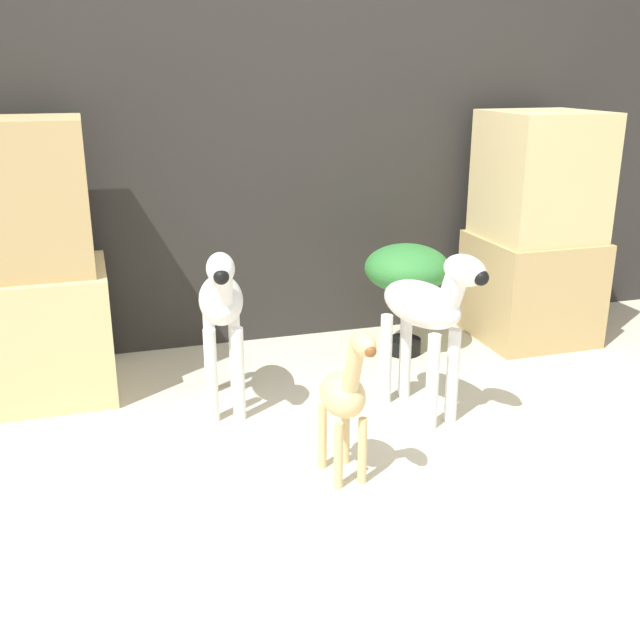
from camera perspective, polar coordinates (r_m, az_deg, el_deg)
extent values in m
plane|color=beige|center=(2.68, 6.76, -12.38)|extent=(14.00, 14.00, 0.00)
cube|color=#2D2B28|center=(3.84, -2.61, 14.58)|extent=(6.40, 0.08, 2.20)
cube|color=#DBC184|center=(3.49, -20.26, -0.84)|extent=(0.56, 0.57, 0.56)
cube|color=tan|center=(3.34, -21.41, 8.78)|extent=(0.48, 0.49, 0.63)
cube|color=tan|center=(4.10, 15.72, 2.38)|extent=(0.56, 0.57, 0.54)
cube|color=#DBC184|center=(3.99, 16.47, 10.49)|extent=(0.52, 0.53, 0.63)
cylinder|color=white|center=(3.07, 10.06, -4.21)|extent=(0.05, 0.05, 0.40)
cylinder|color=white|center=(3.00, 8.56, -4.69)|extent=(0.05, 0.05, 0.40)
cylinder|color=white|center=(3.26, 6.51, -2.60)|extent=(0.05, 0.05, 0.40)
cylinder|color=white|center=(3.20, 5.04, -3.01)|extent=(0.05, 0.05, 0.40)
ellipsoid|color=white|center=(3.04, 7.71, 1.21)|extent=(0.30, 0.45, 0.18)
cylinder|color=white|center=(2.88, 10.15, 2.52)|extent=(0.13, 0.16, 0.19)
ellipsoid|color=white|center=(2.83, 10.97, 3.74)|extent=(0.16, 0.22, 0.12)
sphere|color=black|center=(2.77, 12.17, 3.16)|extent=(0.06, 0.06, 0.06)
cube|color=black|center=(2.88, 10.16, 2.68)|extent=(0.04, 0.08, 0.15)
cylinder|color=white|center=(3.06, -6.24, -4.13)|extent=(0.05, 0.05, 0.40)
cylinder|color=white|center=(3.05, -8.28, -4.23)|extent=(0.05, 0.05, 0.40)
cylinder|color=white|center=(3.32, -6.50, -2.19)|extent=(0.05, 0.05, 0.40)
cylinder|color=white|center=(3.32, -8.37, -2.28)|extent=(0.05, 0.05, 0.40)
ellipsoid|color=white|center=(3.10, -7.56, 1.56)|extent=(0.24, 0.44, 0.18)
cylinder|color=white|center=(2.89, -7.56, 2.73)|extent=(0.11, 0.15, 0.19)
ellipsoid|color=white|center=(2.82, -7.59, 3.91)|extent=(0.13, 0.21, 0.12)
sphere|color=black|center=(2.75, -7.54, 3.28)|extent=(0.06, 0.06, 0.06)
cube|color=black|center=(2.89, -7.57, 2.89)|extent=(0.03, 0.08, 0.15)
cylinder|color=#E0C184|center=(2.62, 3.24, -9.92)|extent=(0.03, 0.03, 0.25)
cylinder|color=#E0C184|center=(2.59, 1.40, -10.28)|extent=(0.03, 0.03, 0.25)
cylinder|color=#E0C184|center=(2.74, 1.95, -8.53)|extent=(0.03, 0.03, 0.25)
cylinder|color=#E0C184|center=(2.71, 0.18, -8.85)|extent=(0.03, 0.03, 0.25)
ellipsoid|color=#E0C184|center=(2.59, 1.73, -5.72)|extent=(0.16, 0.22, 0.15)
cylinder|color=#E0C184|center=(2.45, 2.58, -3.53)|extent=(0.07, 0.13, 0.24)
ellipsoid|color=#E0C184|center=(2.35, 3.31, -1.81)|extent=(0.08, 0.13, 0.08)
sphere|color=brown|center=(2.31, 3.86, -2.40)|extent=(0.04, 0.04, 0.04)
cylinder|color=black|center=(3.81, 6.42, -1.97)|extent=(0.17, 0.17, 0.08)
cylinder|color=brown|center=(3.75, 6.51, 0.40)|extent=(0.03, 0.03, 0.25)
ellipsoid|color=#337F38|center=(3.68, 6.65, 3.96)|extent=(0.42, 0.42, 0.23)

